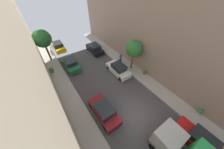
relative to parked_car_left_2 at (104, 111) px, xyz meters
The scene contains 15 objects.
ground 3.49m from the parked_car_left_2, 37.65° to the right, with size 32.00×32.00×0.00m, color #423F42.
sidewalk_left 3.17m from the parked_car_left_2, 137.84° to the right, with size 2.00×44.00×0.15m, color #A8A399.
sidewalk_right 8.00m from the parked_car_left_2, 15.14° to the right, with size 2.00×44.00×0.15m, color #A8A399.
parked_car_left_2 is the anchor object (origin of this frame).
parked_car_left_3 9.96m from the parked_car_left_2, 90.00° to the left, with size 1.78×4.20×1.57m.
parked_car_left_4 16.63m from the parked_car_left_2, 90.00° to the left, with size 1.78×4.20×1.57m.
parked_car_right_2 9.04m from the parked_car_left_2, 53.33° to the right, with size 1.78×4.20×1.57m.
parked_car_right_3 7.07m from the parked_car_left_2, 40.18° to the left, with size 1.78×4.20×1.57m.
parked_car_right_4 13.05m from the parked_car_left_2, 65.56° to the left, with size 1.78×4.20×1.57m.
pedestrian 9.64m from the parked_car_left_2, 41.31° to the left, with size 0.40×0.36×1.72m.
street_tree_0 14.35m from the parked_car_left_2, 98.95° to the left, with size 2.68×2.68×5.23m.
street_tree_1 9.24m from the parked_car_left_2, 28.60° to the left, with size 2.38×2.38×4.65m.
potted_plant_0 8.57m from the parked_car_left_2, 13.02° to the left, with size 0.50×0.50×0.74m.
potted_plant_1 10.26m from the parked_car_left_2, 34.98° to the right, with size 0.55×0.55×0.82m.
potted_plant_2 10.73m from the parked_car_left_2, 105.64° to the left, with size 0.61×0.61×0.90m.
Camera 1 is at (-5.53, -3.39, 11.85)m, focal length 18.20 mm.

